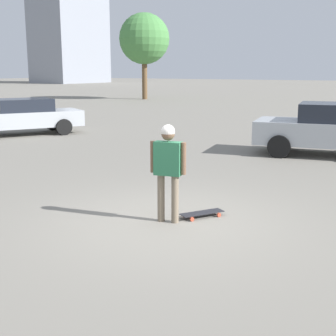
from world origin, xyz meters
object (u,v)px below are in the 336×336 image
Objects in this scene: skateboard at (202,213)px; car_parked_near at (330,129)px; car_parked_far at (23,116)px; person at (168,162)px.

car_parked_near is at bearing -151.60° from skateboard.
car_parked_near is (-7.38, 0.47, 0.74)m from skateboard.
skateboard is at bearing 92.11° from car_parked_far.
car_parked_far reaches higher than skateboard.
car_parked_far is at bearing -85.69° from skateboard.
skateboard is (-0.53, 0.38, -0.96)m from person.
skateboard is 7.43m from car_parked_near.
person reaches higher than skateboard.
car_parked_near reaches higher than skateboard.
skateboard is at bearing 42.33° from person.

